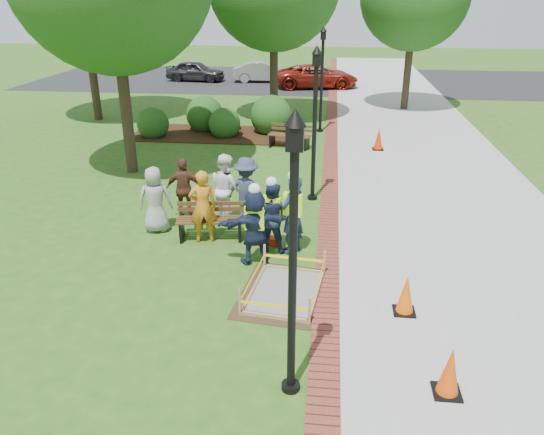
# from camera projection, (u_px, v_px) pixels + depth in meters

# --- Properties ---
(ground) EXTENTS (100.00, 100.00, 0.00)m
(ground) POSITION_uv_depth(u_px,v_px,m) (241.00, 284.00, 10.89)
(ground) COLOR #285116
(ground) RESTS_ON ground
(sidewalk) EXTENTS (6.00, 60.00, 0.02)m
(sidewalk) POSITION_uv_depth(u_px,v_px,m) (420.00, 154.00, 19.51)
(sidewalk) COLOR #9E9E99
(sidewalk) RESTS_ON ground
(brick_edging) EXTENTS (0.50, 60.00, 0.03)m
(brick_edging) POSITION_uv_depth(u_px,v_px,m) (331.00, 151.00, 19.84)
(brick_edging) COLOR maroon
(brick_edging) RESTS_ON ground
(mulch_bed) EXTENTS (7.00, 3.00, 0.05)m
(mulch_bed) POSITION_uv_depth(u_px,v_px,m) (217.00, 134.00, 22.15)
(mulch_bed) COLOR #381E0F
(mulch_bed) RESTS_ON ground
(parking_lot) EXTENTS (36.00, 12.00, 0.01)m
(parking_lot) POSITION_uv_depth(u_px,v_px,m) (307.00, 80.00, 35.54)
(parking_lot) COLOR black
(parking_lot) RESTS_ON ground
(wet_concrete_pad) EXTENTS (1.96, 2.49, 0.55)m
(wet_concrete_pad) POSITION_uv_depth(u_px,v_px,m) (285.00, 283.00, 10.47)
(wet_concrete_pad) COLOR #47331E
(wet_concrete_pad) RESTS_ON ground
(bench_near) EXTENTS (1.67, 0.76, 0.87)m
(bench_near) POSITION_uv_depth(u_px,v_px,m) (211.00, 228.00, 12.78)
(bench_near) COLOR #503A1B
(bench_near) RESTS_ON ground
(bench_far) EXTENTS (1.68, 0.89, 0.87)m
(bench_far) POSITION_uv_depth(u_px,v_px,m) (289.00, 141.00, 20.19)
(bench_far) COLOR #4E341B
(bench_far) RESTS_ON ground
(cone_front) EXTENTS (0.42, 0.42, 0.82)m
(cone_front) POSITION_uv_depth(u_px,v_px,m) (450.00, 373.00, 7.77)
(cone_front) COLOR black
(cone_front) RESTS_ON ground
(cone_back) EXTENTS (0.41, 0.41, 0.80)m
(cone_back) POSITION_uv_depth(u_px,v_px,m) (406.00, 295.00, 9.77)
(cone_back) COLOR black
(cone_back) RESTS_ON ground
(cone_far) EXTENTS (0.42, 0.42, 0.83)m
(cone_far) POSITION_uv_depth(u_px,v_px,m) (379.00, 140.00, 19.86)
(cone_far) COLOR black
(cone_far) RESTS_ON ground
(toolbox) EXTENTS (0.44, 0.32, 0.19)m
(toolbox) POSITION_uv_depth(u_px,v_px,m) (271.00, 241.00, 12.54)
(toolbox) COLOR maroon
(toolbox) RESTS_ON ground
(lamp_near) EXTENTS (0.28, 0.28, 4.26)m
(lamp_near) POSITION_uv_depth(u_px,v_px,m) (293.00, 242.00, 7.05)
(lamp_near) COLOR black
(lamp_near) RESTS_ON ground
(lamp_mid) EXTENTS (0.28, 0.28, 4.26)m
(lamp_mid) POSITION_uv_depth(u_px,v_px,m) (315.00, 114.00, 14.35)
(lamp_mid) COLOR black
(lamp_mid) RESTS_ON ground
(lamp_far) EXTENTS (0.28, 0.28, 4.26)m
(lamp_far) POSITION_uv_depth(u_px,v_px,m) (322.00, 72.00, 21.66)
(lamp_far) COLOR black
(lamp_far) RESTS_ON ground
(shrub_a) EXTENTS (1.30, 1.30, 1.30)m
(shrub_a) POSITION_uv_depth(u_px,v_px,m) (154.00, 137.00, 21.79)
(shrub_a) COLOR #154916
(shrub_a) RESTS_ON ground
(shrub_b) EXTENTS (1.58, 1.58, 1.58)m
(shrub_b) POSITION_uv_depth(u_px,v_px,m) (205.00, 130.00, 22.86)
(shrub_b) COLOR #154916
(shrub_b) RESTS_ON ground
(shrub_c) EXTENTS (1.29, 1.29, 1.29)m
(shrub_c) POSITION_uv_depth(u_px,v_px,m) (225.00, 137.00, 21.84)
(shrub_c) COLOR #154916
(shrub_c) RESTS_ON ground
(shrub_d) EXTENTS (1.72, 1.72, 1.72)m
(shrub_d) POSITION_uv_depth(u_px,v_px,m) (271.00, 133.00, 22.40)
(shrub_d) COLOR #154916
(shrub_d) RESTS_ON ground
(shrub_e) EXTENTS (0.87, 0.87, 0.87)m
(shrub_e) POSITION_uv_depth(u_px,v_px,m) (230.00, 130.00, 22.82)
(shrub_e) COLOR #154916
(shrub_e) RESTS_ON ground
(casual_person_a) EXTENTS (0.59, 0.44, 1.66)m
(casual_person_a) POSITION_uv_depth(u_px,v_px,m) (155.00, 200.00, 12.99)
(casual_person_a) COLOR #959595
(casual_person_a) RESTS_ON ground
(casual_person_b) EXTENTS (0.64, 0.49, 1.78)m
(casual_person_b) POSITION_uv_depth(u_px,v_px,m) (203.00, 207.00, 12.41)
(casual_person_b) COLOR orange
(casual_person_b) RESTS_ON ground
(casual_person_c) EXTENTS (0.66, 0.68, 1.81)m
(casual_person_c) POSITION_uv_depth(u_px,v_px,m) (226.00, 188.00, 13.51)
(casual_person_c) COLOR white
(casual_person_c) RESTS_ON ground
(casual_person_d) EXTENTS (0.57, 0.41, 1.65)m
(casual_person_d) POSITION_uv_depth(u_px,v_px,m) (185.00, 189.00, 13.68)
(casual_person_d) COLOR #562F22
(casual_person_d) RESTS_ON ground
(casual_person_e) EXTENTS (0.63, 0.48, 1.76)m
(casual_person_e) POSITION_uv_depth(u_px,v_px,m) (247.00, 191.00, 13.38)
(casual_person_e) COLOR #303854
(casual_person_e) RESTS_ON ground
(hivis_worker_a) EXTENTS (0.63, 0.51, 1.85)m
(hivis_worker_a) POSITION_uv_depth(u_px,v_px,m) (255.00, 224.00, 11.43)
(hivis_worker_a) COLOR #1D224B
(hivis_worker_a) RESTS_ON ground
(hivis_worker_b) EXTENTS (0.64, 0.69, 1.97)m
(hivis_worker_b) POSITION_uv_depth(u_px,v_px,m) (293.00, 213.00, 11.86)
(hivis_worker_b) COLOR #1B2646
(hivis_worker_b) RESTS_ON ground
(hivis_worker_c) EXTENTS (0.57, 0.41, 1.78)m
(hivis_worker_c) POSITION_uv_depth(u_px,v_px,m) (271.00, 214.00, 12.00)
(hivis_worker_c) COLOR #1C314B
(hivis_worker_c) RESTS_ON ground
(parked_car_a) EXTENTS (2.28, 4.50, 1.41)m
(parked_car_a) POSITION_uv_depth(u_px,v_px,m) (196.00, 81.00, 35.17)
(parked_car_a) COLOR #2A292C
(parked_car_a) RESTS_ON ground
(parked_car_b) EXTENTS (2.12, 4.42, 1.41)m
(parked_car_b) POSITION_uv_depth(u_px,v_px,m) (264.00, 82.00, 34.84)
(parked_car_b) COLOR #A09FA4
(parked_car_b) RESTS_ON ground
(parked_car_c) EXTENTS (2.70, 4.90, 1.52)m
(parked_car_c) POSITION_uv_depth(u_px,v_px,m) (316.00, 88.00, 32.75)
(parked_car_c) COLOR maroon
(parked_car_c) RESTS_ON ground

